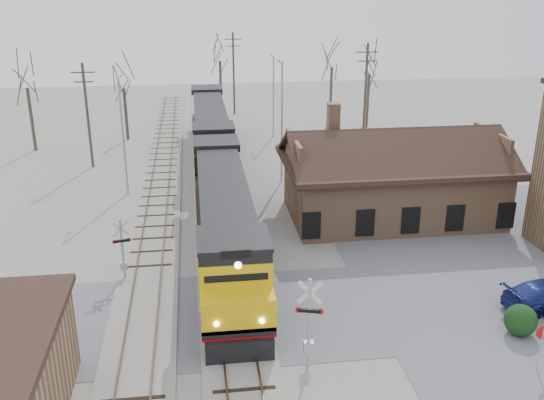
{
  "coord_description": "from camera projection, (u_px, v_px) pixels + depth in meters",
  "views": [
    {
      "loc": [
        -1.58,
        -26.54,
        16.09
      ],
      "look_at": [
        3.14,
        9.0,
        2.75
      ],
      "focal_mm": 40.0,
      "sensor_mm": 36.0,
      "label": 1
    }
  ],
  "objects": [
    {
      "name": "tree_e",
      "position": [
        370.0,
        65.0,
        65.76
      ],
      "size": [
        3.98,
        3.98,
        9.75
      ],
      "color": "#382D23",
      "rests_on": "ground"
    },
    {
      "name": "ground",
      "position": [
        234.0,
        316.0,
        30.46
      ],
      "size": [
        140.0,
        140.0,
        0.0
      ],
      "primitive_type": "plane",
      "color": "#AAA499",
      "rests_on": "ground"
    },
    {
      "name": "streetlight_a",
      "position": [
        123.0,
        130.0,
        45.81
      ],
      "size": [
        0.25,
        2.04,
        9.14
      ],
      "color": "#A5A8AD",
      "rests_on": "ground"
    },
    {
      "name": "utility_pole_b",
      "position": [
        234.0,
        72.0,
        73.03
      ],
      "size": [
        2.0,
        0.24,
        9.78
      ],
      "color": "#382D23",
      "rests_on": "ground"
    },
    {
      "name": "do_not_enter_sign",
      "position": [
        542.0,
        339.0,
        25.77
      ],
      "size": [
        0.66,
        0.08,
        2.22
      ],
      "rotation": [
        0.0,
        0.0,
        0.04
      ],
      "color": "#A5A8AD",
      "rests_on": "ground"
    },
    {
      "name": "parking_lot",
      "position": [
        528.0,
        260.0,
        36.39
      ],
      "size": [
        22.0,
        26.0,
        0.03
      ],
      "primitive_type": "cube",
      "color": "slate",
      "rests_on": "ground"
    },
    {
      "name": "tree_c",
      "position": [
        220.0,
        52.0,
        72.51
      ],
      "size": [
        4.27,
        4.27,
        10.46
      ],
      "color": "#382D23",
      "rests_on": "ground"
    },
    {
      "name": "utility_pole_c",
      "position": [
        365.0,
        98.0,
        56.02
      ],
      "size": [
        2.0,
        0.24,
        10.38
      ],
      "color": "#382D23",
      "rests_on": "ground"
    },
    {
      "name": "locomotive_lead",
      "position": [
        225.0,
        222.0,
        35.38
      ],
      "size": [
        3.29,
        22.0,
        4.89
      ],
      "color": "black",
      "rests_on": "ground"
    },
    {
      "name": "road",
      "position": [
        234.0,
        316.0,
        30.45
      ],
      "size": [
        60.0,
        9.0,
        0.03
      ],
      "primitive_type": "cube",
      "color": "slate",
      "rests_on": "ground"
    },
    {
      "name": "utility_pole_a",
      "position": [
        87.0,
        114.0,
        52.44
      ],
      "size": [
        2.0,
        0.24,
        9.17
      ],
      "color": "#382D23",
      "rests_on": "ground"
    },
    {
      "name": "tree_d",
      "position": [
        332.0,
        58.0,
        69.4
      ],
      "size": [
        4.09,
        4.09,
        10.02
      ],
      "color": "#382D23",
      "rests_on": "ground"
    },
    {
      "name": "hedge_a",
      "position": [
        521.0,
        320.0,
        28.63
      ],
      "size": [
        1.53,
        1.53,
        1.53
      ],
      "primitive_type": "sphere",
      "color": "black",
      "rests_on": "ground"
    },
    {
      "name": "streetlight_c",
      "position": [
        273.0,
        91.0,
        62.94
      ],
      "size": [
        0.25,
        2.04,
        8.43
      ],
      "color": "#A5A8AD",
      "rests_on": "ground"
    },
    {
      "name": "track_main",
      "position": [
        219.0,
        208.0,
        44.37
      ],
      "size": [
        3.4,
        90.0,
        0.24
      ],
      "color": "#AAA499",
      "rests_on": "ground"
    },
    {
      "name": "crossbuck_near",
      "position": [
        309.0,
        326.0,
        25.9
      ],
      "size": [
        1.19,
        0.39,
        4.25
      ],
      "rotation": [
        0.0,
        0.0,
        -0.26
      ],
      "color": "#A5A8AD",
      "rests_on": "ground"
    },
    {
      "name": "locomotive_trailing",
      "position": [
        211.0,
        131.0,
        56.08
      ],
      "size": [
        3.29,
        22.0,
        4.63
      ],
      "color": "black",
      "rests_on": "ground"
    },
    {
      "name": "streetlight_b",
      "position": [
        282.0,
        116.0,
        48.67
      ],
      "size": [
        0.25,
        2.04,
        9.81
      ],
      "color": "#A5A8AD",
      "rests_on": "ground"
    },
    {
      "name": "crossbuck_far",
      "position": [
        123.0,
        251.0,
        33.53
      ],
      "size": [
        1.03,
        0.32,
        3.64
      ],
      "rotation": [
        0.0,
        0.0,
        3.35
      ],
      "color": "#A5A8AD",
      "rests_on": "ground"
    },
    {
      "name": "depot",
      "position": [
        392.0,
        184.0,
        42.25
      ],
      "size": [
        15.2,
        9.31,
        7.9
      ],
      "color": "#9F7352",
      "rests_on": "ground"
    },
    {
      "name": "tree_a",
      "position": [
        26.0,
        77.0,
        56.8
      ],
      "size": [
        4.07,
        4.07,
        9.96
      ],
      "color": "#382D23",
      "rests_on": "ground"
    },
    {
      "name": "tree_b",
      "position": [
        123.0,
        80.0,
        61.13
      ],
      "size": [
        3.54,
        3.54,
        8.68
      ],
      "color": "#382D23",
      "rests_on": "ground"
    },
    {
      "name": "track_siding",
      "position": [
        157.0,
        211.0,
        43.81
      ],
      "size": [
        3.4,
        90.0,
        0.24
      ],
      "color": "#AAA499",
      "rests_on": "ground"
    }
  ]
}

